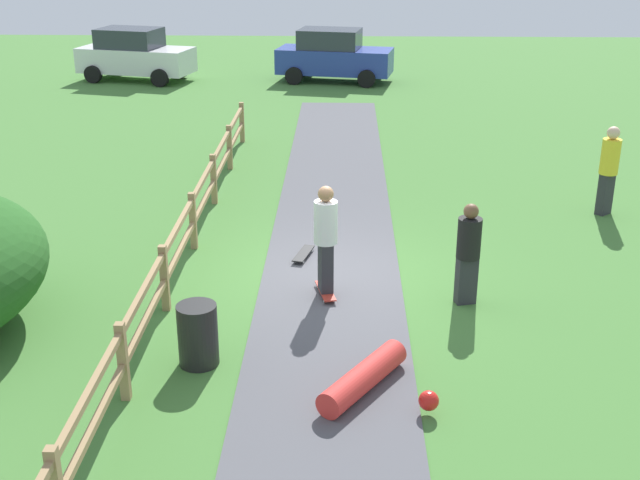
{
  "coord_description": "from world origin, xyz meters",
  "views": [
    {
      "loc": [
        0.19,
        -12.88,
        5.88
      ],
      "look_at": [
        -0.17,
        -0.72,
        1.0
      ],
      "focal_mm": 45.86,
      "sensor_mm": 36.0,
      "label": 1
    }
  ],
  "objects_px": {
    "skater_riding": "(326,235)",
    "bystander_black": "(468,249)",
    "trash_bin": "(198,335)",
    "parked_car_blue": "(333,56)",
    "skateboard_loose": "(303,254)",
    "bystander_yellow": "(609,166)",
    "parked_car_white": "(135,55)",
    "skater_fallen": "(368,379)"
  },
  "relations": [
    {
      "from": "skater_fallen",
      "to": "skater_riding",
      "type": "bearing_deg",
      "value": 102.1
    },
    {
      "from": "skater_riding",
      "to": "skater_fallen",
      "type": "xyz_separation_m",
      "value": [
        0.62,
        -2.91,
        -0.88
      ]
    },
    {
      "from": "skater_fallen",
      "to": "parked_car_blue",
      "type": "relative_size",
      "value": 0.36
    },
    {
      "from": "skater_fallen",
      "to": "bystander_yellow",
      "type": "xyz_separation_m",
      "value": [
        5.12,
        7.05,
        0.84
      ]
    },
    {
      "from": "skater_riding",
      "to": "bystander_yellow",
      "type": "distance_m",
      "value": 7.08
    },
    {
      "from": "skateboard_loose",
      "to": "bystander_yellow",
      "type": "xyz_separation_m",
      "value": [
        6.18,
        2.56,
        0.96
      ]
    },
    {
      "from": "trash_bin",
      "to": "parked_car_blue",
      "type": "distance_m",
      "value": 20.8
    },
    {
      "from": "trash_bin",
      "to": "parked_car_white",
      "type": "bearing_deg",
      "value": 105.78
    },
    {
      "from": "trash_bin",
      "to": "bystander_black",
      "type": "distance_m",
      "value": 4.51
    },
    {
      "from": "parked_car_white",
      "to": "skater_riding",
      "type": "bearing_deg",
      "value": -67.73
    },
    {
      "from": "bystander_yellow",
      "to": "parked_car_white",
      "type": "xyz_separation_m",
      "value": [
        -13.32,
        14.37,
        -0.08
      ]
    },
    {
      "from": "skater_riding",
      "to": "skater_fallen",
      "type": "bearing_deg",
      "value": -77.9
    },
    {
      "from": "bystander_yellow",
      "to": "parked_car_blue",
      "type": "bearing_deg",
      "value": 112.23
    },
    {
      "from": "bystander_black",
      "to": "parked_car_blue",
      "type": "relative_size",
      "value": 0.38
    },
    {
      "from": "trash_bin",
      "to": "parked_car_blue",
      "type": "bearing_deg",
      "value": 85.63
    },
    {
      "from": "trash_bin",
      "to": "bystander_yellow",
      "type": "height_order",
      "value": "bystander_yellow"
    },
    {
      "from": "trash_bin",
      "to": "skater_riding",
      "type": "xyz_separation_m",
      "value": [
        1.72,
        2.22,
        0.63
      ]
    },
    {
      "from": "parked_car_white",
      "to": "skateboard_loose",
      "type": "bearing_deg",
      "value": -67.14
    },
    {
      "from": "skateboard_loose",
      "to": "parked_car_blue",
      "type": "relative_size",
      "value": 0.19
    },
    {
      "from": "skateboard_loose",
      "to": "parked_car_white",
      "type": "height_order",
      "value": "parked_car_white"
    },
    {
      "from": "bystander_yellow",
      "to": "skater_fallen",
      "type": "bearing_deg",
      "value": -125.96
    },
    {
      "from": "skater_riding",
      "to": "skateboard_loose",
      "type": "bearing_deg",
      "value": 105.6
    },
    {
      "from": "skater_riding",
      "to": "parked_car_blue",
      "type": "relative_size",
      "value": 0.42
    },
    {
      "from": "skater_riding",
      "to": "skateboard_loose",
      "type": "distance_m",
      "value": 1.91
    },
    {
      "from": "bystander_black",
      "to": "bystander_yellow",
      "type": "distance_m",
      "value": 5.54
    },
    {
      "from": "trash_bin",
      "to": "skateboard_loose",
      "type": "height_order",
      "value": "trash_bin"
    },
    {
      "from": "skater_riding",
      "to": "bystander_black",
      "type": "distance_m",
      "value": 2.28
    },
    {
      "from": "bystander_black",
      "to": "parked_car_blue",
      "type": "distance_m",
      "value": 18.84
    },
    {
      "from": "bystander_yellow",
      "to": "parked_car_blue",
      "type": "relative_size",
      "value": 0.42
    },
    {
      "from": "bystander_yellow",
      "to": "parked_car_white",
      "type": "relative_size",
      "value": 0.42
    },
    {
      "from": "skater_riding",
      "to": "skater_fallen",
      "type": "relative_size",
      "value": 1.17
    },
    {
      "from": "trash_bin",
      "to": "parked_car_blue",
      "type": "relative_size",
      "value": 0.2
    },
    {
      "from": "skater_fallen",
      "to": "parked_car_blue",
      "type": "bearing_deg",
      "value": 92.03
    },
    {
      "from": "skateboard_loose",
      "to": "parked_car_white",
      "type": "distance_m",
      "value": 18.4
    },
    {
      "from": "skateboard_loose",
      "to": "parked_car_blue",
      "type": "bearing_deg",
      "value": 88.96
    },
    {
      "from": "bystander_black",
      "to": "parked_car_white",
      "type": "distance_m",
      "value": 21.13
    },
    {
      "from": "bystander_yellow",
      "to": "skater_riding",
      "type": "bearing_deg",
      "value": -144.18
    },
    {
      "from": "skater_riding",
      "to": "skater_fallen",
      "type": "distance_m",
      "value": 3.1
    },
    {
      "from": "bystander_black",
      "to": "parked_car_blue",
      "type": "xyz_separation_m",
      "value": [
        -2.4,
        18.69,
        0.03
      ]
    },
    {
      "from": "skater_fallen",
      "to": "bystander_yellow",
      "type": "bearing_deg",
      "value": 54.04
    },
    {
      "from": "skater_riding",
      "to": "parked_car_blue",
      "type": "height_order",
      "value": "parked_car_blue"
    },
    {
      "from": "bystander_yellow",
      "to": "parked_car_white",
      "type": "bearing_deg",
      "value": 132.83
    }
  ]
}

